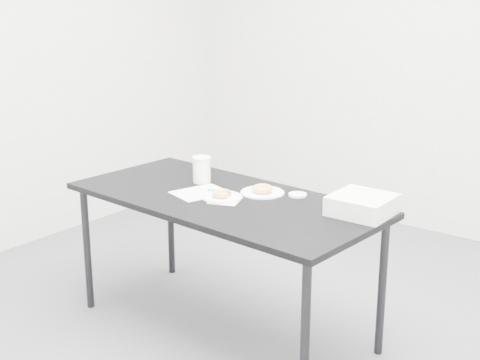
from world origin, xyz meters
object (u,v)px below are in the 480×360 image
Objects in this scene: plate_far at (262,193)px; scorecard at (200,193)px; table at (224,207)px; bakery_box at (362,205)px; donut_near at (222,194)px; pen at (219,190)px; donut_far at (262,189)px; coffee_cup at (202,170)px; plate_near at (222,197)px.

scorecard is at bearing -143.55° from plate_far.
bakery_box is (0.68, 0.20, 0.10)m from table.
bakery_box is (0.56, 0.02, 0.04)m from plate_far.
donut_near is at bearing 15.60° from scorecard.
plate_far is at bearing -178.54° from bakery_box.
pen is 1.17× the size of donut_far.
coffee_cup is at bearing -177.06° from bakery_box.
plate_far is (0.26, 0.19, 0.00)m from scorecard.
pen is at bearing -149.44° from plate_far.
coffee_cup is at bearing 145.42° from scorecard.
donut_far is (0.11, 0.19, -0.00)m from donut_near.
bakery_box is at bearing 18.01° from donut_near.
scorecard is at bearing -143.55° from donut_far.
plate_far reaches higher than scorecard.
donut_far reaches higher than plate_far.
scorecard is 1.18× the size of plate_far.
plate_near is 0.02m from donut_near.
plate_near reaches higher than table.
coffee_cup is 0.94m from bakery_box.
bakery_box is (0.82, 0.22, 0.04)m from scorecard.
plate_far is at bearing 60.22° from plate_near.
coffee_cup reaches higher than plate_near.
scorecard is at bearing 178.72° from donut_near.
donut_far is 0.56m from bakery_box.
pen is 0.46× the size of bakery_box.
bakery_box reaches higher than plate_near.
pen reaches higher than plate_near.
scorecard is at bearing -51.46° from coffee_cup.
coffee_cup reaches higher than pen.
plate_far is at bearing -33.69° from donut_far.
plate_far is at bearing 59.17° from table.
plate_far is 0.39m from coffee_cup.
plate_far is at bearing 6.12° from coffee_cup.
donut_near is 0.43× the size of plate_far.
table is 15.57× the size of donut_far.
bakery_box is (0.94, 0.06, -0.03)m from coffee_cup.
table is at bearing -164.85° from bakery_box.
plate_near reaches higher than plate_far.
donut_near is 0.68× the size of coffee_cup.
donut_far reaches higher than scorecard.
plate_near is 2.13× the size of donut_near.
donut_near reaches higher than pen.
coffee_cup reaches higher than donut_near.
scorecard is 0.15m from donut_near.
scorecard reaches higher than table.
coffee_cup is at bearing 156.61° from table.
scorecard is 1.87× the size of coffee_cup.
donut_far is (0.19, 0.11, 0.02)m from pen.
table is 7.31× the size of plate_far.
donut_far is at bearing 6.12° from coffee_cup.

